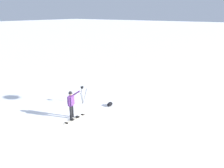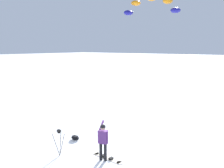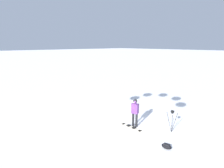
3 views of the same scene
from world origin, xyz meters
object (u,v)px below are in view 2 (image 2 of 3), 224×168
(traction_kite, at_px, (151,5))
(gear_bag_large, at_px, (75,138))
(snowboard, at_px, (107,158))
(camera_tripod, at_px, (59,137))
(snowboarder, at_px, (103,138))

(traction_kite, distance_m, gear_bag_large, 13.31)
(snowboard, relative_size, camera_tripod, 1.37)
(snowboarder, xyz_separation_m, traction_kite, (-10.98, -3.72, 7.65))
(snowboard, height_order, gear_bag_large, gear_bag_large)
(snowboard, relative_size, gear_bag_large, 3.32)
(snowboarder, xyz_separation_m, gear_bag_large, (-0.84, -2.75, -0.93))
(gear_bag_large, bearing_deg, traction_kite, -174.52)
(camera_tripod, bearing_deg, gear_bag_large, -155.18)
(snowboarder, bearing_deg, traction_kite, -161.28)
(camera_tripod, bearing_deg, traction_kite, -171.46)
(snowboarder, height_order, gear_bag_large, snowboarder)
(gear_bag_large, distance_m, camera_tripod, 2.10)
(snowboarder, distance_m, gear_bag_large, 3.02)
(snowboarder, height_order, traction_kite, traction_kite)
(traction_kite, height_order, gear_bag_large, traction_kite)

